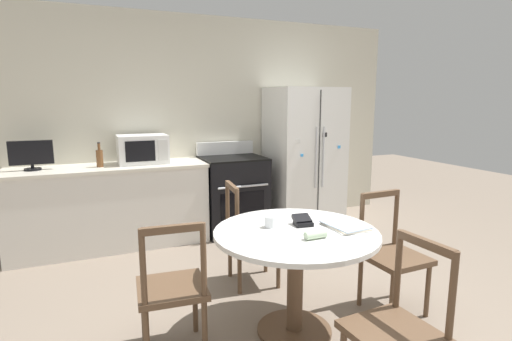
{
  "coord_description": "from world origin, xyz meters",
  "views": [
    {
      "loc": [
        -1.38,
        -2.22,
        1.6
      ],
      "look_at": [
        0.06,
        1.15,
        0.95
      ],
      "focal_mm": 28.0,
      "sensor_mm": 36.0,
      "label": 1
    }
  ],
  "objects_px": {
    "oven_range": "(233,194)",
    "counter_bottle": "(100,158)",
    "refrigerator": "(304,157)",
    "wallet": "(302,221)",
    "candle_glass": "(270,223)",
    "microwave": "(143,149)",
    "dining_chair_left": "(172,290)",
    "dining_chair_far": "(250,235)",
    "countertop_tv": "(31,154)",
    "dining_chair_near": "(397,331)",
    "dining_chair_right": "(392,256)"
  },
  "relations": [
    {
      "from": "oven_range",
      "to": "counter_bottle",
      "type": "distance_m",
      "value": 1.59
    },
    {
      "from": "refrigerator",
      "to": "wallet",
      "type": "distance_m",
      "value": 2.43
    },
    {
      "from": "candle_glass",
      "to": "microwave",
      "type": "bearing_deg",
      "value": 104.11
    },
    {
      "from": "dining_chair_left",
      "to": "candle_glass",
      "type": "height_order",
      "value": "dining_chair_left"
    },
    {
      "from": "dining_chair_left",
      "to": "dining_chair_far",
      "type": "height_order",
      "value": "same"
    },
    {
      "from": "dining_chair_left",
      "to": "wallet",
      "type": "height_order",
      "value": "dining_chair_left"
    },
    {
      "from": "refrigerator",
      "to": "countertop_tv",
      "type": "bearing_deg",
      "value": 178.23
    },
    {
      "from": "dining_chair_near",
      "to": "dining_chair_far",
      "type": "bearing_deg",
      "value": 1.82
    },
    {
      "from": "dining_chair_right",
      "to": "refrigerator",
      "type": "bearing_deg",
      "value": -104.0
    },
    {
      "from": "wallet",
      "to": "microwave",
      "type": "bearing_deg",
      "value": 109.24
    },
    {
      "from": "microwave",
      "to": "wallet",
      "type": "height_order",
      "value": "microwave"
    },
    {
      "from": "counter_bottle",
      "to": "refrigerator",
      "type": "bearing_deg",
      "value": -1.06
    },
    {
      "from": "dining_chair_right",
      "to": "wallet",
      "type": "height_order",
      "value": "dining_chair_right"
    },
    {
      "from": "dining_chair_far",
      "to": "oven_range",
      "type": "bearing_deg",
      "value": 172.01
    },
    {
      "from": "dining_chair_right",
      "to": "wallet",
      "type": "relative_size",
      "value": 6.45
    },
    {
      "from": "dining_chair_right",
      "to": "dining_chair_near",
      "type": "bearing_deg",
      "value": 48.19
    },
    {
      "from": "counter_bottle",
      "to": "dining_chair_left",
      "type": "height_order",
      "value": "counter_bottle"
    },
    {
      "from": "dining_chair_left",
      "to": "microwave",
      "type": "bearing_deg",
      "value": 91.07
    },
    {
      "from": "countertop_tv",
      "to": "counter_bottle",
      "type": "height_order",
      "value": "countertop_tv"
    },
    {
      "from": "dining_chair_far",
      "to": "wallet",
      "type": "height_order",
      "value": "dining_chair_far"
    },
    {
      "from": "candle_glass",
      "to": "dining_chair_right",
      "type": "bearing_deg",
      "value": -8.95
    },
    {
      "from": "oven_range",
      "to": "counter_bottle",
      "type": "relative_size",
      "value": 4.12
    },
    {
      "from": "countertop_tv",
      "to": "dining_chair_right",
      "type": "height_order",
      "value": "countertop_tv"
    },
    {
      "from": "dining_chair_right",
      "to": "dining_chair_far",
      "type": "relative_size",
      "value": 1.0
    },
    {
      "from": "oven_range",
      "to": "counter_bottle",
      "type": "xyz_separation_m",
      "value": [
        -1.49,
        -0.0,
        0.53
      ]
    },
    {
      "from": "dining_chair_right",
      "to": "microwave",
      "type": "bearing_deg",
      "value": -58.85
    },
    {
      "from": "countertop_tv",
      "to": "dining_chair_near",
      "type": "bearing_deg",
      "value": -58.29
    },
    {
      "from": "refrigerator",
      "to": "dining_chair_left",
      "type": "xyz_separation_m",
      "value": [
        -2.13,
        -2.1,
        -0.44
      ]
    },
    {
      "from": "oven_range",
      "to": "counter_bottle",
      "type": "bearing_deg",
      "value": -179.83
    },
    {
      "from": "countertop_tv",
      "to": "candle_glass",
      "type": "height_order",
      "value": "countertop_tv"
    },
    {
      "from": "microwave",
      "to": "dining_chair_left",
      "type": "relative_size",
      "value": 0.59
    },
    {
      "from": "refrigerator",
      "to": "dining_chair_far",
      "type": "height_order",
      "value": "refrigerator"
    },
    {
      "from": "oven_range",
      "to": "candle_glass",
      "type": "bearing_deg",
      "value": -103.04
    },
    {
      "from": "oven_range",
      "to": "dining_chair_right",
      "type": "height_order",
      "value": "oven_range"
    },
    {
      "from": "countertop_tv",
      "to": "dining_chair_right",
      "type": "xyz_separation_m",
      "value": [
        2.6,
        -2.3,
        -0.63
      ]
    },
    {
      "from": "dining_chair_far",
      "to": "candle_glass",
      "type": "xyz_separation_m",
      "value": [
        -0.14,
        -0.69,
        0.34
      ]
    },
    {
      "from": "refrigerator",
      "to": "wallet",
      "type": "xyz_separation_m",
      "value": [
        -1.21,
        -2.1,
        -0.11
      ]
    },
    {
      "from": "wallet",
      "to": "dining_chair_right",
      "type": "bearing_deg",
      "value": -8.22
    },
    {
      "from": "dining_chair_near",
      "to": "dining_chair_far",
      "type": "relative_size",
      "value": 1.0
    },
    {
      "from": "microwave",
      "to": "dining_chair_left",
      "type": "distance_m",
      "value": 2.32
    },
    {
      "from": "countertop_tv",
      "to": "dining_chair_far",
      "type": "distance_m",
      "value": 2.38
    },
    {
      "from": "wallet",
      "to": "oven_range",
      "type": "bearing_deg",
      "value": 83.16
    },
    {
      "from": "countertop_tv",
      "to": "oven_range",
      "type": "bearing_deg",
      "value": -1.23
    },
    {
      "from": "countertop_tv",
      "to": "dining_chair_near",
      "type": "xyz_separation_m",
      "value": [
        1.92,
        -3.1,
        -0.63
      ]
    },
    {
      "from": "dining_chair_right",
      "to": "countertop_tv",
      "type": "bearing_deg",
      "value": -43.15
    },
    {
      "from": "countertop_tv",
      "to": "dining_chair_far",
      "type": "relative_size",
      "value": 0.45
    },
    {
      "from": "oven_range",
      "to": "dining_chair_right",
      "type": "bearing_deg",
      "value": -78.28
    },
    {
      "from": "dining_chair_left",
      "to": "dining_chair_far",
      "type": "xyz_separation_m",
      "value": [
        0.83,
        0.74,
        0.0
      ]
    },
    {
      "from": "refrigerator",
      "to": "dining_chair_right",
      "type": "xyz_separation_m",
      "value": [
        -0.48,
        -2.2,
        -0.44
      ]
    },
    {
      "from": "oven_range",
      "to": "dining_chair_near",
      "type": "xyz_separation_m",
      "value": [
        -0.21,
        -3.06,
        -0.03
      ]
    }
  ]
}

